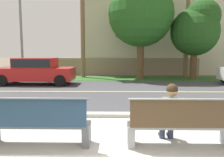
{
  "coord_description": "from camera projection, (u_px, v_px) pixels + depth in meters",
  "views": [
    {
      "loc": [
        0.15,
        -3.94,
        1.84
      ],
      "look_at": [
        0.01,
        3.34,
        1.0
      ],
      "focal_mm": 35.87,
      "sensor_mm": 36.0,
      "label": 1
    }
  ],
  "objects": [
    {
      "name": "road_centre_line",
      "position": [
        113.0,
        92.0,
        10.59
      ],
      "size": [
        48.0,
        0.14,
        0.01
      ],
      "primitive_type": "cube",
      "color": "#E0CC4C",
      "rests_on": "ground_plane"
    },
    {
      "name": "bench_right",
      "position": [
        180.0,
        124.0,
        4.31
      ],
      "size": [
        2.05,
        0.48,
        1.01
      ],
      "color": "#9EA0A8",
      "rests_on": "ground_plane"
    },
    {
      "name": "shade_tree_left",
      "position": [
        143.0,
        9.0,
        15.22
      ],
      "size": [
        4.48,
        4.48,
        7.39
      ],
      "color": "brown",
      "rests_on": "ground_plane"
    },
    {
      "name": "seated_person_olive",
      "position": [
        170.0,
        111.0,
        4.47
      ],
      "size": [
        0.52,
        0.68,
        1.25
      ],
      "color": "#333D56",
      "rests_on": "ground_plane"
    },
    {
      "name": "far_verge_grass",
      "position": [
        114.0,
        78.0,
        15.95
      ],
      "size": [
        48.0,
        2.8,
        0.02
      ],
      "primitive_type": "cube",
      "color": "#2D6026",
      "rests_on": "ground_plane"
    },
    {
      "name": "garden_wall",
      "position": [
        119.0,
        67.0,
        18.36
      ],
      "size": [
        13.0,
        0.36,
        1.4
      ],
      "primitive_type": "cube",
      "color": "gray",
      "rests_on": "ground_plane"
    },
    {
      "name": "ground_plane",
      "position": [
        113.0,
        87.0,
        12.08
      ],
      "size": [
        140.0,
        140.0,
        0.0
      ],
      "primitive_type": "plane",
      "color": "#665B4C"
    },
    {
      "name": "street_asphalt",
      "position": [
        113.0,
        92.0,
        10.59
      ],
      "size": [
        52.0,
        8.0,
        0.01
      ],
      "primitive_type": "cube",
      "color": "#424247",
      "rests_on": "ground_plane"
    },
    {
      "name": "shade_tree_centre",
      "position": [
        197.0,
        28.0,
        15.13
      ],
      "size": [
        3.26,
        3.26,
        5.38
      ],
      "color": "brown",
      "rests_on": "ground_plane"
    },
    {
      "name": "sidewalk_pavement",
      "position": [
        109.0,
        144.0,
        4.53
      ],
      "size": [
        44.0,
        3.6,
        0.01
      ],
      "primitive_type": "cube",
      "color": "#B7B2A8",
      "rests_on": "ground_plane"
    },
    {
      "name": "house_across_street",
      "position": [
        149.0,
        32.0,
        21.13
      ],
      "size": [
        12.29,
        6.91,
        7.41
      ],
      "color": "beige",
      "rests_on": "ground_plane"
    },
    {
      "name": "curb_edge",
      "position": [
        111.0,
        115.0,
        6.46
      ],
      "size": [
        44.0,
        0.3,
        0.11
      ],
      "primitive_type": "cube",
      "color": "#ADA89E",
      "rests_on": "ground_plane"
    },
    {
      "name": "streetlamp",
      "position": [
        22.0,
        18.0,
        15.38
      ],
      "size": [
        0.24,
        2.1,
        7.46
      ],
      "color": "gray",
      "rests_on": "ground_plane"
    },
    {
      "name": "bench_left",
      "position": [
        37.0,
        124.0,
        4.37
      ],
      "size": [
        2.05,
        0.48,
        1.01
      ],
      "color": "slate",
      "rests_on": "ground_plane"
    },
    {
      "name": "car_red_far",
      "position": [
        36.0,
        70.0,
        12.96
      ],
      "size": [
        4.3,
        1.86,
        1.54
      ],
      "color": "red",
      "rests_on": "ground_plane"
    }
  ]
}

